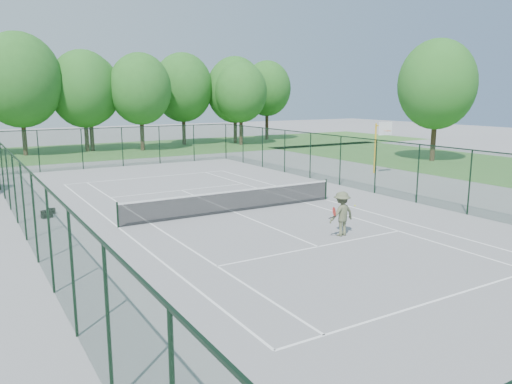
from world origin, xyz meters
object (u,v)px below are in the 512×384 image
Objects in this scene: basketball_goal at (381,137)px; tennis_net at (234,200)px; tennis_player at (342,214)px; sports_bag_a at (47,214)px.

tennis_net is at bearing -160.95° from basketball_goal.
tennis_net is 5.93m from tennis_player.
tennis_player is at bearing -60.33° from sports_bag_a.
tennis_net is at bearing 106.63° from tennis_player.
tennis_net is 15.16m from basketball_goal.
tennis_net is 3.04× the size of basketball_goal.
tennis_player is (9.47, -9.01, 0.70)m from sports_bag_a.
basketball_goal is 16.48m from tennis_player.
basketball_goal reaches higher than tennis_player.
basketball_goal is 8.20× the size of sports_bag_a.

